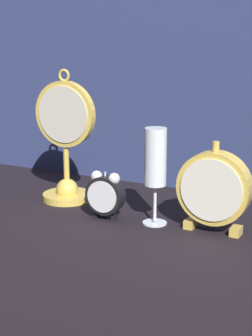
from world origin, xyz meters
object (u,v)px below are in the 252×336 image
(pocket_watch_on_stand, at_px, (66,149))
(champagne_flute, at_px, (155,163))
(mantel_clock_silver, at_px, (214,189))
(alarm_clock_twin_bell, at_px, (105,193))

(pocket_watch_on_stand, xyz_separation_m, champagne_flute, (0.26, -0.06, 0.01))
(mantel_clock_silver, bearing_deg, pocket_watch_on_stand, 172.75)
(alarm_clock_twin_bell, relative_size, champagne_flute, 0.51)
(pocket_watch_on_stand, bearing_deg, mantel_clock_silver, -7.25)
(champagne_flute, bearing_deg, pocket_watch_on_stand, 167.39)
(pocket_watch_on_stand, height_order, champagne_flute, pocket_watch_on_stand)
(mantel_clock_silver, height_order, champagne_flute, champagne_flute)
(mantel_clock_silver, bearing_deg, champagne_flute, -175.88)
(alarm_clock_twin_bell, xyz_separation_m, mantel_clock_silver, (0.24, 0.03, 0.03))
(pocket_watch_on_stand, height_order, mantel_clock_silver, pocket_watch_on_stand)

